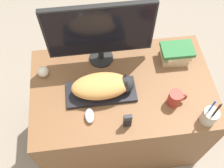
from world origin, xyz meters
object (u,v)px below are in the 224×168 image
at_px(pen_cup, 210,116).
at_px(baseball, 43,72).
at_px(phone, 127,121).
at_px(keyboard, 101,92).
at_px(book_stack, 176,54).
at_px(coffee_mug, 175,98).
at_px(cat, 104,86).
at_px(monitor, 100,32).
at_px(computer_mouse, 90,116).

distance_m(pen_cup, baseball, 1.00).
height_order(pen_cup, baseball, pen_cup).
bearing_deg(phone, baseball, 139.28).
distance_m(keyboard, book_stack, 0.53).
bearing_deg(baseball, book_stack, 1.33).
bearing_deg(baseball, keyboard, -27.40).
bearing_deg(keyboard, phone, -61.30).
bearing_deg(keyboard, book_stack, 21.54).
height_order(keyboard, coffee_mug, coffee_mug).
xyz_separation_m(keyboard, coffee_mug, (0.41, -0.11, 0.04)).
bearing_deg(baseball, phone, -40.72).
xyz_separation_m(cat, pen_cup, (0.55, -0.25, -0.03)).
bearing_deg(pen_cup, monitor, 137.25).
height_order(keyboard, phone, phone).
relative_size(computer_mouse, phone, 0.78).
relative_size(cat, phone, 3.18).
bearing_deg(book_stack, monitor, 172.88).
bearing_deg(phone, computer_mouse, 160.57).
bearing_deg(keyboard, pen_cup, -23.48).
bearing_deg(keyboard, cat, 0.00).
height_order(computer_mouse, phone, phone).
bearing_deg(phone, monitor, 101.20).
bearing_deg(coffee_mug, monitor, 136.15).
distance_m(pen_cup, phone, 0.45).
distance_m(cat, book_stack, 0.51).
bearing_deg(baseball, cat, -26.10).
bearing_deg(keyboard, monitor, 84.02).
height_order(cat, pen_cup, pen_cup).
bearing_deg(baseball, pen_cup, -24.98).
relative_size(keyboard, book_stack, 2.03).
height_order(monitor, baseball, monitor).
relative_size(keyboard, pen_cup, 1.76).
xyz_separation_m(computer_mouse, pen_cup, (0.65, -0.10, 0.03)).
relative_size(pen_cup, phone, 2.06).
bearing_deg(phone, pen_cup, -3.46).
bearing_deg(book_stack, coffee_mug, -105.15).
bearing_deg(cat, phone, -65.38).
height_order(phone, book_stack, phone).
relative_size(cat, monitor, 0.58).
relative_size(phone, book_stack, 0.56).
bearing_deg(book_stack, phone, -132.06).
height_order(keyboard, monitor, monitor).
bearing_deg(cat, coffee_mug, -16.42).
height_order(monitor, phone, monitor).
bearing_deg(book_stack, baseball, -178.67).
distance_m(coffee_mug, pen_cup, 0.20).
relative_size(keyboard, monitor, 0.65).
bearing_deg(keyboard, computer_mouse, -118.35).
relative_size(cat, coffee_mug, 3.26).
height_order(keyboard, pen_cup, pen_cup).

